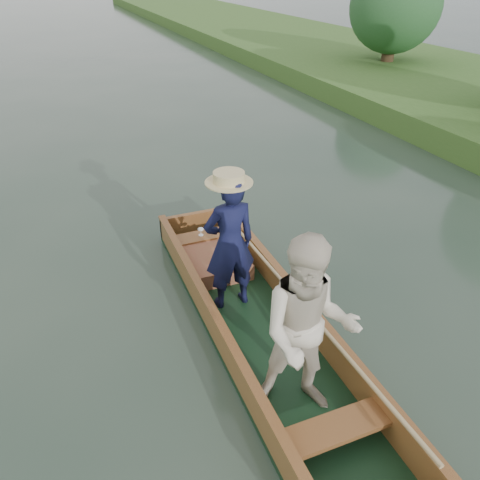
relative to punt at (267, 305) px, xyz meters
name	(u,v)px	position (x,y,z in m)	size (l,w,h in m)	color
ground	(259,335)	(0.05, 0.28, -0.67)	(120.00, 120.00, 0.00)	#283D30
trees_far	(69,28)	(-0.96, 8.97, 1.72)	(22.71, 14.84, 4.30)	#47331E
punt	(267,305)	(0.00, 0.00, 0.00)	(1.16, 5.00, 1.92)	black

